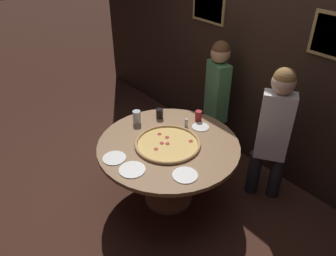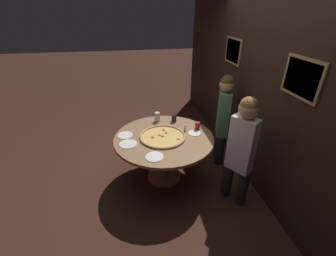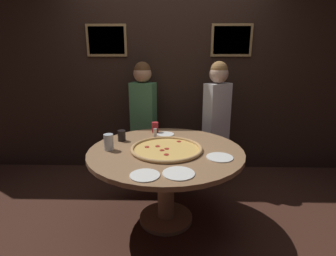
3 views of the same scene
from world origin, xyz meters
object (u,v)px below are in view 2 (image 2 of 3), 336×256
(drink_cup_centre_back, at_px, (174,118))
(white_plate_left_side, at_px, (125,135))
(drink_cup_beside_pizza, at_px, (157,117))
(drink_cup_near_left, at_px, (197,126))
(white_plate_far_back, at_px, (128,144))
(giant_pizza, at_px, (163,136))
(diner_far_right, at_px, (241,147))
(diner_side_left, at_px, (223,115))
(dining_table, at_px, (164,146))
(white_plate_right_side, at_px, (155,157))
(condiment_shaker, at_px, (185,128))
(white_plate_near_front, at_px, (194,133))

(drink_cup_centre_back, bearing_deg, white_plate_left_side, -67.91)
(drink_cup_centre_back, bearing_deg, drink_cup_beside_pizza, -104.13)
(drink_cup_near_left, distance_m, white_plate_far_back, 1.07)
(giant_pizza, xyz_separation_m, diner_far_right, (0.59, 0.89, 0.10))
(diner_side_left, distance_m, diner_far_right, 0.92)
(drink_cup_near_left, distance_m, diner_far_right, 0.81)
(drink_cup_centre_back, height_order, white_plate_left_side, drink_cup_centre_back)
(diner_side_left, bearing_deg, dining_table, 124.96)
(diner_side_left, bearing_deg, giant_pizza, 125.10)
(dining_table, height_order, drink_cup_beside_pizza, drink_cup_beside_pizza)
(drink_cup_beside_pizza, relative_size, drink_cup_centre_back, 1.38)
(giant_pizza, relative_size, diner_far_right, 0.44)
(diner_far_right, bearing_deg, diner_side_left, -42.54)
(drink_cup_near_left, relative_size, drink_cup_beside_pizza, 0.79)
(giant_pizza, bearing_deg, white_plate_right_side, -20.79)
(condiment_shaker, distance_m, diner_side_left, 0.70)
(giant_pizza, bearing_deg, dining_table, 114.92)
(diner_far_right, bearing_deg, white_plate_right_side, 48.71)
(white_plate_right_side, bearing_deg, drink_cup_beside_pizza, 170.30)
(giant_pizza, bearing_deg, white_plate_far_back, -78.31)
(giant_pizza, bearing_deg, drink_cup_centre_back, 150.84)
(drink_cup_beside_pizza, xyz_separation_m, drink_cup_centre_back, (0.07, 0.26, -0.02))
(white_plate_near_front, bearing_deg, drink_cup_beside_pizza, -136.15)
(condiment_shaker, bearing_deg, white_plate_right_side, -42.41)
(white_plate_far_back, xyz_separation_m, diner_far_right, (0.49, 1.38, 0.11))
(white_plate_near_front, relative_size, diner_side_left, 0.12)
(dining_table, height_order, condiment_shaker, condiment_shaker)
(condiment_shaker, bearing_deg, white_plate_far_back, -74.76)
(white_plate_left_side, xyz_separation_m, condiment_shaker, (0.01, 0.89, 0.05))
(drink_cup_centre_back, bearing_deg, diner_far_right, 31.34)
(drink_cup_beside_pizza, distance_m, diner_side_left, 1.05)
(white_plate_right_side, height_order, condiment_shaker, condiment_shaker)
(white_plate_near_front, relative_size, condiment_shaker, 1.91)
(white_plate_left_side, bearing_deg, giant_pizza, 74.86)
(diner_side_left, bearing_deg, drink_cup_near_left, 128.52)
(white_plate_near_front, distance_m, white_plate_far_back, 0.97)
(white_plate_far_back, bearing_deg, diner_side_left, 105.74)
(drink_cup_centre_back, bearing_deg, drink_cup_near_left, 43.06)
(giant_pizza, height_order, white_plate_right_side, giant_pizza)
(drink_cup_beside_pizza, distance_m, condiment_shaker, 0.54)
(drink_cup_near_left, bearing_deg, white_plate_left_side, -89.94)
(drink_cup_centre_back, height_order, diner_side_left, diner_side_left)
(drink_cup_near_left, height_order, white_plate_right_side, drink_cup_near_left)
(condiment_shaker, height_order, diner_far_right, diner_far_right)
(white_plate_left_side, bearing_deg, drink_cup_centre_back, 112.09)
(white_plate_far_back, bearing_deg, dining_table, 102.19)
(condiment_shaker, bearing_deg, white_plate_near_front, 47.35)
(white_plate_right_side, xyz_separation_m, diner_far_right, (0.13, 1.07, 0.11))
(drink_cup_centre_back, xyz_separation_m, condiment_shaker, (0.33, 0.10, -0.00))
(white_plate_far_back, height_order, condiment_shaker, condiment_shaker)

